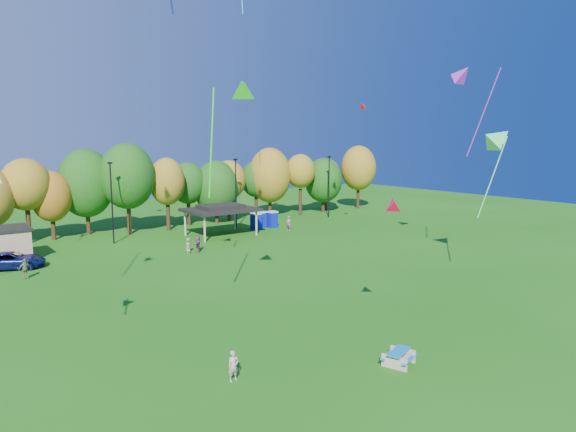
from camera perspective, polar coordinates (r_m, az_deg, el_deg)
ground at (r=26.10m, az=6.74°, el=-17.97°), size 160.00×160.00×0.00m
tree_line at (r=64.38m, az=-23.13°, el=2.81°), size 93.57×10.55×11.15m
lamp_posts at (r=60.02m, az=-18.99°, el=1.68°), size 64.50×0.25×9.09m
pavilion at (r=62.27m, az=-7.50°, el=0.76°), size 8.20×6.20×3.77m
porta_potties at (r=67.15m, az=-2.78°, el=-0.44°), size 3.75×1.92×2.18m
picnic_table at (r=28.24m, az=12.21°, el=-15.02°), size 2.08×1.91×0.74m
kite_flyer at (r=25.98m, az=-6.08°, el=-16.23°), size 0.58×0.41×1.52m
car_c at (r=52.63m, az=-28.33°, el=-4.37°), size 6.06×4.24×1.54m
car_d at (r=53.28m, az=-28.54°, el=-4.35°), size 4.88×2.77×1.33m
far_person_0 at (r=53.87m, az=-11.03°, el=-3.21°), size 0.64×0.84×1.53m
far_person_1 at (r=65.71m, az=0.07°, el=-0.81°), size 0.64×0.77×1.80m
far_person_2 at (r=53.82m, az=-9.98°, el=-3.04°), size 1.39×1.68×1.80m
far_person_3 at (r=48.31m, az=-27.20°, el=-5.25°), size 1.10×0.67×1.75m
kite_2 at (r=46.81m, az=22.47°, el=7.98°), size 4.88×3.05×7.92m
kite_7 at (r=31.05m, az=-5.02°, el=13.92°), size 3.34×3.90×7.47m
kite_11 at (r=29.09m, az=11.59°, el=1.43°), size 1.57×1.59×1.29m
kite_12 at (r=50.41m, az=18.84°, el=14.65°), size 1.91×5.05×8.56m
kite_14 at (r=60.38m, az=8.24°, el=12.08°), size 1.38×1.16×1.21m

